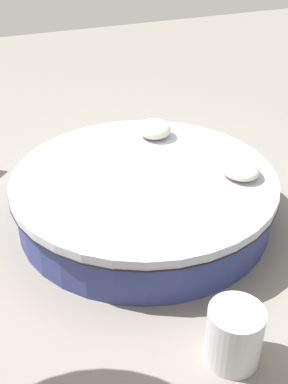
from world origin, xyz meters
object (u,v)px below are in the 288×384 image
at_px(throw_pillow_1, 154,129).
at_px(side_table, 234,335).
at_px(round_bed, 144,196).
at_px(throw_pillow_0, 239,169).

height_order(throw_pillow_1, side_table, throw_pillow_1).
bearing_deg(round_bed, side_table, 176.61).
distance_m(round_bed, side_table, 1.90).
height_order(round_bed, throw_pillow_1, throw_pillow_1).
bearing_deg(round_bed, throw_pillow_0, -113.86).
relative_size(throw_pillow_1, side_table, 0.87).
xyz_separation_m(throw_pillow_1, side_table, (-2.64, 0.56, -0.38)).
xyz_separation_m(round_bed, side_table, (-1.89, 0.11, -0.03)).
bearing_deg(throw_pillow_1, side_table, 168.05).
bearing_deg(side_table, round_bed, -3.39).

